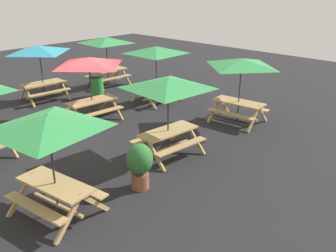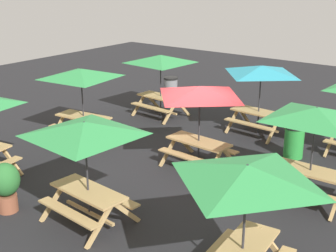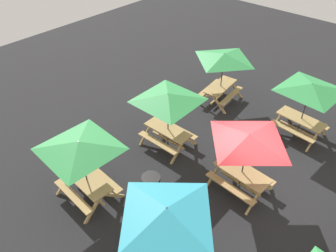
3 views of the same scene
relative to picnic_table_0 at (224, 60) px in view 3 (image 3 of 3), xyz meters
The scene contains 8 objects.
ground_plane 5.54m from the picnic_table_0, 135.93° to the left, with size 33.45×33.45×0.00m, color #232326.
picnic_table_0 is the anchor object (origin of this frame).
picnic_table_1 3.69m from the picnic_table_0, behind, with size 2.82×2.82×2.34m.
picnic_table_2 3.85m from the picnic_table_0, 94.40° to the left, with size 2.83×2.83×2.34m.
picnic_table_3 5.23m from the picnic_table_0, 131.75° to the left, with size 2.12×2.12×2.34m.
picnic_table_4 8.17m from the picnic_table_0, 114.87° to the left, with size 2.15×2.15×2.34m.
picnic_table_5 7.36m from the picnic_table_0, 90.58° to the left, with size 2.82×2.82×2.34m.
trash_bin_green 6.52m from the picnic_table_0, 104.99° to the left, with size 0.59×0.59×0.98m.
Camera 3 is at (-2.83, 7.27, 8.27)m, focal length 35.00 mm.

